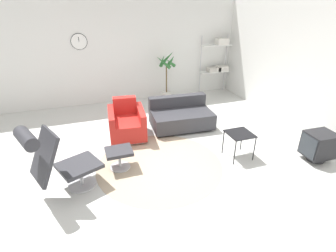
% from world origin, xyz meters
% --- Properties ---
extents(ground_plane, '(12.00, 12.00, 0.00)m').
position_xyz_m(ground_plane, '(0.00, 0.00, 0.00)').
color(ground_plane, silver).
extents(wall_back, '(12.00, 0.09, 2.80)m').
position_xyz_m(wall_back, '(-0.00, 3.30, 1.40)').
color(wall_back, silver).
rests_on(wall_back, ground_plane).
extents(wall_right, '(0.06, 12.00, 2.80)m').
position_xyz_m(wall_right, '(3.50, 0.00, 1.40)').
color(wall_right, silver).
rests_on(wall_right, ground_plane).
extents(round_rug, '(2.26, 2.26, 0.01)m').
position_xyz_m(round_rug, '(0.06, -0.26, 0.00)').
color(round_rug, tan).
rests_on(round_rug, ground_plane).
extents(lounge_chair, '(1.13, 0.87, 1.17)m').
position_xyz_m(lounge_chair, '(-1.59, -0.52, 0.67)').
color(lounge_chair, '#BCBCC1').
rests_on(lounge_chair, ground_plane).
extents(ottoman, '(0.46, 0.39, 0.36)m').
position_xyz_m(ottoman, '(-0.63, -0.11, 0.26)').
color(ottoman, '#BCBCC1').
rests_on(ottoman, ground_plane).
extents(armchair_red, '(0.82, 0.95, 0.79)m').
position_xyz_m(armchair_red, '(-0.27, 1.01, 0.30)').
color(armchair_red, silver).
rests_on(armchair_red, ground_plane).
extents(couch_low, '(1.43, 0.97, 0.66)m').
position_xyz_m(couch_low, '(1.00, 1.10, 0.25)').
color(couch_low, black).
rests_on(couch_low, ground_plane).
extents(side_table, '(0.45, 0.45, 0.50)m').
position_xyz_m(side_table, '(1.54, -0.48, 0.44)').
color(side_table, black).
rests_on(side_table, ground_plane).
extents(crt_television, '(0.53, 0.45, 0.56)m').
position_xyz_m(crt_television, '(2.85, -1.05, 0.30)').
color(crt_television, black).
rests_on(crt_television, ground_plane).
extents(potted_plant, '(0.62, 0.62, 1.42)m').
position_xyz_m(potted_plant, '(1.25, 2.84, 0.67)').
color(potted_plant, silver).
rests_on(potted_plant, ground_plane).
extents(shelf_unit, '(0.91, 0.28, 1.73)m').
position_xyz_m(shelf_unit, '(2.98, 3.05, 1.05)').
color(shelf_unit, '#BCBCC1').
rests_on(shelf_unit, ground_plane).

